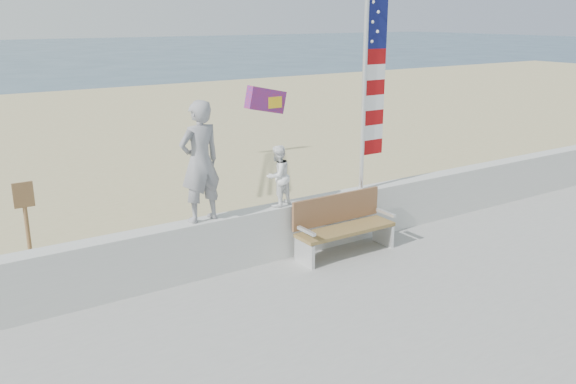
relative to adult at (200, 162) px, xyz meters
name	(u,v)px	position (x,y,z in m)	size (l,w,h in m)	color
ground	(345,314)	(1.24, -2.00, -2.00)	(220.00, 220.00, 0.00)	#2D475B
sand	(131,177)	(1.24, 7.00, -1.96)	(90.00, 40.00, 0.08)	tan
seawall	(271,232)	(1.24, 0.00, -1.37)	(30.00, 0.35, 0.90)	silver
adult	(200,162)	(0.00, 0.00, 0.00)	(0.67, 0.44, 1.85)	gray
child	(278,176)	(1.38, 0.00, -0.42)	(0.49, 0.38, 1.01)	white
bench	(342,224)	(2.39, -0.45, -1.32)	(1.80, 0.57, 1.00)	olive
flag	(370,82)	(3.27, 0.00, 0.99)	(0.50, 0.08, 3.50)	silver
parafoil_kite	(267,100)	(2.32, 1.88, 0.54)	(0.86, 0.24, 0.58)	red
sign	(26,217)	(-2.17, 2.07, -1.06)	(0.32, 0.07, 1.46)	brown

